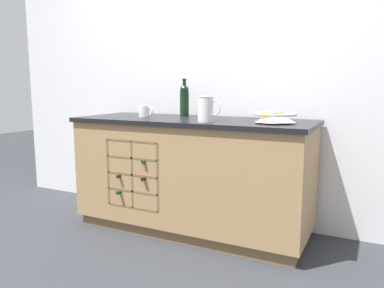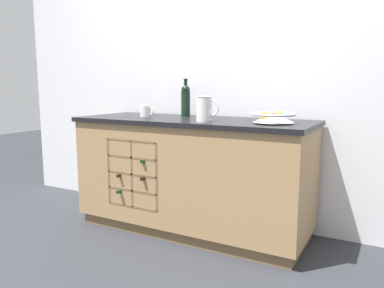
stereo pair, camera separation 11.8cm
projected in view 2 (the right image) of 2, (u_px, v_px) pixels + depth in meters
name	position (u px, v px, depth m)	size (l,w,h in m)	color
ground_plane	(192.00, 229.00, 3.04)	(14.00, 14.00, 0.00)	#2D3035
back_wall	(215.00, 72.00, 3.19)	(4.40, 0.06, 2.55)	white
kitchen_island	(191.00, 175.00, 2.97)	(1.87, 0.71, 0.90)	brown
fruit_bowl	(274.00, 117.00, 2.52)	(0.29, 0.29, 0.08)	silver
white_pitcher	(205.00, 108.00, 2.63)	(0.17, 0.12, 0.18)	white
ceramic_mug	(146.00, 111.00, 3.10)	(0.12, 0.09, 0.09)	white
standing_wine_bottle	(186.00, 100.00, 3.13)	(0.08, 0.08, 0.31)	black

